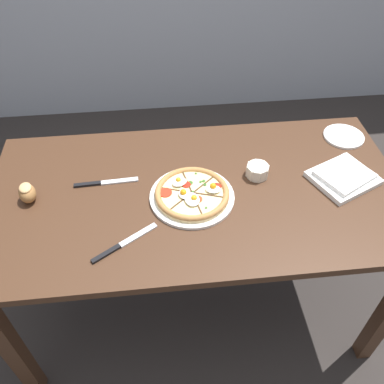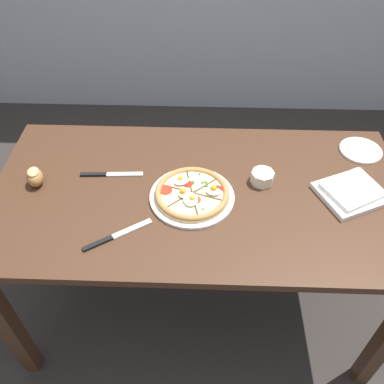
% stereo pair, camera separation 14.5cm
% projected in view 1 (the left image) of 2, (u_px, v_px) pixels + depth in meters
% --- Properties ---
extents(ground_plane, '(12.00, 12.00, 0.00)m').
position_uv_depth(ground_plane, '(196.00, 300.00, 2.05)').
color(ground_plane, '#2D2826').
extents(dining_table, '(1.54, 0.79, 0.78)m').
position_uv_depth(dining_table, '(198.00, 210.00, 1.57)').
color(dining_table, '#422819').
rests_on(dining_table, ground_plane).
extents(pizza, '(0.31, 0.31, 0.05)m').
position_uv_depth(pizza, '(192.00, 194.00, 1.46)').
color(pizza, white).
rests_on(pizza, dining_table).
extents(ramekin_bowl, '(0.09, 0.09, 0.05)m').
position_uv_depth(ramekin_bowl, '(257.00, 171.00, 1.54)').
color(ramekin_bowl, silver).
rests_on(ramekin_bowl, dining_table).
extents(napkin_folded, '(0.29, 0.27, 0.04)m').
position_uv_depth(napkin_folded, '(343.00, 176.00, 1.53)').
color(napkin_folded, white).
rests_on(napkin_folded, dining_table).
extents(bread_piece_near, '(0.08, 0.09, 0.07)m').
position_uv_depth(bread_piece_near, '(27.00, 193.00, 1.44)').
color(bread_piece_near, '#A3703D').
rests_on(bread_piece_near, dining_table).
extents(knife_main, '(0.24, 0.03, 0.01)m').
position_uv_depth(knife_main, '(105.00, 183.00, 1.53)').
color(knife_main, silver).
rests_on(knife_main, dining_table).
extents(knife_spare, '(0.22, 0.15, 0.01)m').
position_uv_depth(knife_spare, '(124.00, 243.00, 1.32)').
color(knife_spare, silver).
rests_on(knife_spare, dining_table).
extents(side_saucer, '(0.17, 0.17, 0.01)m').
position_uv_depth(side_saucer, '(344.00, 136.00, 1.73)').
color(side_saucer, white).
rests_on(side_saucer, dining_table).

